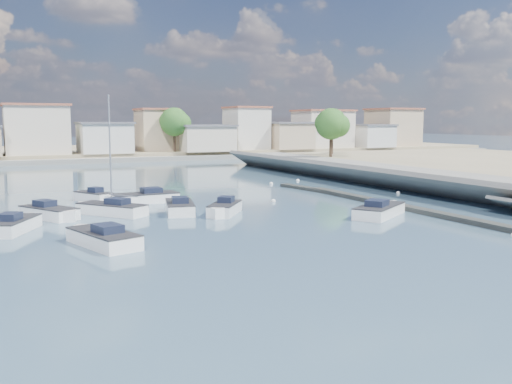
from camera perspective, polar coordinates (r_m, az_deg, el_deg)
ground at (r=69.45m, az=-6.22°, el=1.37°), size 400.00×400.00×0.00m
seawall_walkway at (r=56.35m, az=21.52°, el=0.51°), size 5.00×90.00×1.80m
breakwater at (r=48.46m, az=12.27°, el=-1.03°), size 2.00×31.02×0.35m
far_shore_land at (r=119.67m, az=-14.33°, el=3.92°), size 160.00×40.00×1.40m
far_shore_quay at (r=99.17m, az=-12.04°, el=3.19°), size 160.00×2.50×0.80m
far_town at (r=107.54m, az=-7.23°, el=6.00°), size 113.01×12.80×8.35m
shore_trees at (r=98.42m, az=-6.98°, el=6.66°), size 74.56×38.32×7.92m
motorboat_a at (r=33.09m, az=-15.23°, el=-4.49°), size 3.52×5.93×1.48m
motorboat_b at (r=43.68m, az=-7.66°, el=-1.53°), size 3.05×5.47×1.48m
motorboat_c at (r=49.12m, az=-11.36°, el=-0.65°), size 6.23×2.47×1.48m
motorboat_d at (r=42.27m, az=-3.22°, el=-1.76°), size 3.86×4.36×1.48m
motorboat_e at (r=38.92m, az=-22.92°, el=-3.09°), size 3.64×4.93×1.48m
motorboat_f at (r=51.15m, az=-16.10°, el=-0.49°), size 2.99×3.95×1.48m
motorboat_g at (r=42.97m, az=-19.79°, el=-2.03°), size 3.92×5.05×1.48m
motorboat_h at (r=42.68m, az=12.36°, el=-1.83°), size 5.71×4.80×1.48m
sailboat at (r=43.59m, az=-14.46°, el=-1.65°), size 4.78×5.39×9.00m
mooring_buoys at (r=51.60m, az=10.93°, el=-0.64°), size 13.87×33.95×0.41m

